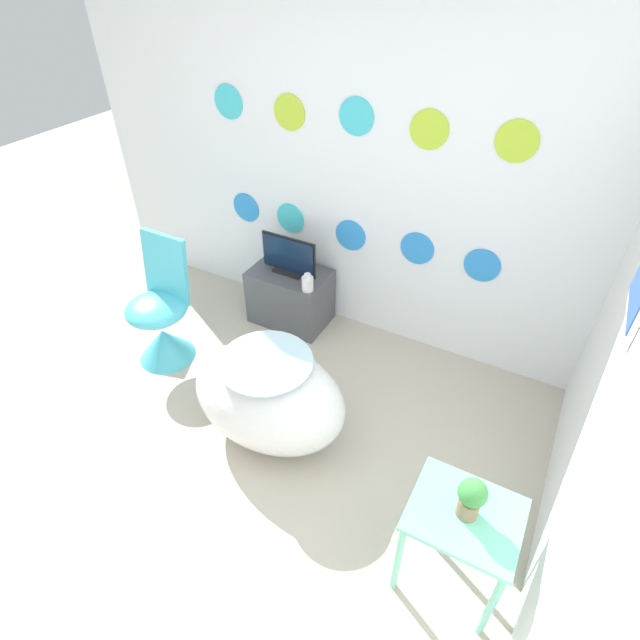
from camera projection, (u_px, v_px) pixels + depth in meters
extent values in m
plane|color=#BCB29E|center=(172.00, 534.00, 2.57)|extent=(12.00, 12.00, 0.00)
cube|color=white|center=(356.00, 156.00, 3.18)|extent=(4.27, 0.04, 2.60)
cylinder|color=#2D8CE0|center=(246.00, 208.00, 3.83)|extent=(0.23, 0.01, 0.23)
cylinder|color=#3DC6D6|center=(290.00, 218.00, 3.68)|extent=(0.23, 0.01, 0.23)
cylinder|color=#2D8CE0|center=(351.00, 236.00, 3.50)|extent=(0.23, 0.01, 0.23)
cylinder|color=#2D8CE0|center=(417.00, 248.00, 3.30)|extent=(0.23, 0.01, 0.23)
cylinder|color=#2D8CE0|center=(482.00, 265.00, 3.14)|extent=(0.23, 0.01, 0.23)
cylinder|color=#3DC6D6|center=(228.00, 102.00, 3.38)|extent=(0.23, 0.01, 0.23)
cylinder|color=#B2D633|center=(289.00, 112.00, 3.20)|extent=(0.23, 0.01, 0.23)
cylinder|color=#3DC6D6|center=(356.00, 116.00, 3.00)|extent=(0.23, 0.01, 0.23)
cylinder|color=#B2D633|center=(429.00, 130.00, 2.83)|extent=(0.23, 0.01, 0.23)
cylinder|color=#B2D633|center=(517.00, 141.00, 2.64)|extent=(0.23, 0.01, 0.23)
cube|color=white|center=(640.00, 325.00, 1.84)|extent=(0.04, 3.05, 2.60)
ellipsoid|color=white|center=(269.00, 397.00, 2.91)|extent=(0.95, 0.64, 0.60)
cylinder|color=#B2DBEA|center=(266.00, 362.00, 2.73)|extent=(0.53, 0.53, 0.01)
cone|color=#4CC6DB|center=(165.00, 343.00, 3.55)|extent=(0.40, 0.40, 0.23)
ellipsoid|color=#4CC6DB|center=(156.00, 309.00, 3.36)|extent=(0.42, 0.42, 0.15)
cube|color=#4CC6DB|center=(165.00, 268.00, 3.32)|extent=(0.35, 0.10, 0.48)
cube|color=#4C4C51|center=(290.00, 296.00, 3.83)|extent=(0.58, 0.38, 0.44)
cube|color=white|center=(277.00, 301.00, 3.65)|extent=(0.49, 0.01, 0.12)
cube|color=black|center=(289.00, 271.00, 3.68)|extent=(0.23, 0.12, 0.02)
cube|color=black|center=(289.00, 254.00, 3.60)|extent=(0.44, 0.01, 0.28)
cube|color=#0F1E38|center=(288.00, 255.00, 3.59)|extent=(0.42, 0.01, 0.26)
cylinder|color=white|center=(308.00, 284.00, 3.48)|extent=(0.08, 0.08, 0.10)
cylinder|color=white|center=(307.00, 276.00, 3.43)|extent=(0.05, 0.05, 0.03)
cube|color=#72D8B7|center=(465.00, 515.00, 2.08)|extent=(0.46, 0.39, 0.02)
cylinder|color=#72D8B7|center=(398.00, 559.00, 2.21)|extent=(0.03, 0.03, 0.52)
cylinder|color=#72D8B7|center=(491.00, 606.00, 2.05)|extent=(0.03, 0.03, 0.52)
cylinder|color=#72D8B7|center=(424.00, 498.00, 2.44)|extent=(0.03, 0.03, 0.52)
cylinder|color=#72D8B7|center=(509.00, 536.00, 2.29)|extent=(0.03, 0.03, 0.52)
cylinder|color=#8C6B4C|center=(468.00, 507.00, 2.04)|extent=(0.09, 0.09, 0.10)
sphere|color=#3D8E42|center=(473.00, 493.00, 1.98)|extent=(0.12, 0.12, 0.12)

